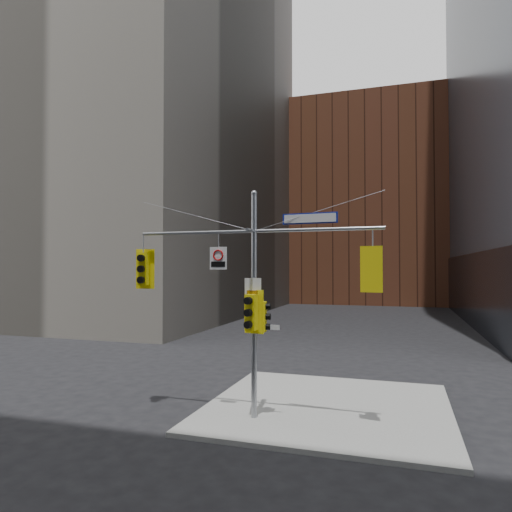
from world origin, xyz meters
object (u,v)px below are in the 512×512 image
Objects in this scene: regulatory_sign_arm at (218,257)px; signal_assembly at (254,281)px; traffic_light_west_arm at (143,269)px; traffic_light_pole_side at (264,317)px; traffic_light_pole_front at (251,312)px; street_sign_blade at (310,218)px; traffic_light_east_arm at (373,269)px.

signal_assembly is at bearing 1.07° from regulatory_sign_arm.
traffic_light_west_arm is 4.57m from traffic_light_pole_side.
traffic_light_pole_side is 0.69× the size of traffic_light_pole_front.
regulatory_sign_arm is at bearing 85.56° from traffic_light_pole_side.
regulatory_sign_arm is at bearing 178.04° from traffic_light_pole_front.
traffic_light_pole_front is (4.00, -0.28, -1.33)m from traffic_light_west_arm.
traffic_light_pole_front reaches higher than traffic_light_pole_side.
street_sign_blade reaches higher than traffic_light_pole_front.
street_sign_blade is at bearing 9.71° from traffic_light_east_arm.
traffic_light_pole_side is (-3.33, 0.01, -1.49)m from traffic_light_east_arm.
traffic_light_pole_front is (-3.64, -0.27, -1.33)m from traffic_light_east_arm.
traffic_light_pole_front is at bearing 13.98° from traffic_light_east_arm.
traffic_light_pole_front is at bearing -11.34° from regulatory_sign_arm.
traffic_light_east_arm reaches higher than traffic_light_pole_side.
signal_assembly is 2.63m from street_sign_blade.
signal_assembly reaches higher than street_sign_blade.
traffic_light_west_arm is at bearing 179.42° from regulatory_sign_arm.
traffic_light_east_arm is 0.98× the size of traffic_light_pole_front.
traffic_light_west_arm is 1.45× the size of traffic_light_pole_side.
traffic_light_east_arm is at bearing 0.01° from signal_assembly.
traffic_light_pole_side is at bearing 1.28° from regulatory_sign_arm.
signal_assembly is at bearing 9.80° from traffic_light_east_arm.
traffic_light_pole_front is at bearing -89.77° from signal_assembly.
street_sign_blade is at bearing 0.56° from regulatory_sign_arm.
signal_assembly reaches higher than traffic_light_pole_front.
street_sign_blade is (1.79, 0.27, 2.88)m from traffic_light_pole_front.
street_sign_blade is 2.35× the size of regulatory_sign_arm.
traffic_light_pole_front is 0.79× the size of street_sign_blade.
traffic_light_east_arm is at bearing 0.37° from regulatory_sign_arm.
traffic_light_pole_side is (4.32, -0.00, -1.49)m from traffic_light_west_arm.
regulatory_sign_arm is at bearing -179.04° from signal_assembly.
traffic_light_pole_side is 0.55× the size of street_sign_blade.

